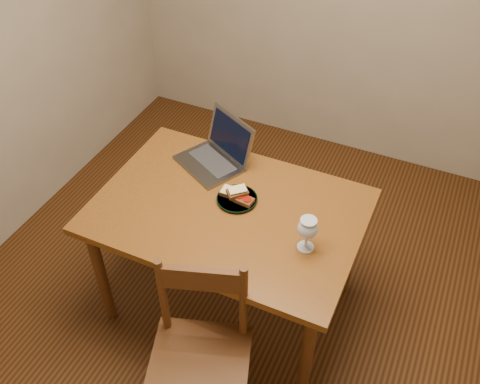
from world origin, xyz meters
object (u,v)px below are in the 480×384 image
at_px(plate, 237,199).
at_px(milk_glass, 307,234).
at_px(table, 228,221).
at_px(chair, 200,351).
at_px(laptop, 219,151).

bearing_deg(plate, milk_glass, -20.12).
xyz_separation_m(table, chair, (0.16, -0.63, -0.16)).
bearing_deg(laptop, milk_glass, -4.48).
distance_m(plate, laptop, 0.34).
relative_size(table, plate, 6.37).
xyz_separation_m(chair, laptop, (-0.37, 0.94, 0.31)).
height_order(milk_glass, laptop, laptop).
xyz_separation_m(chair, plate, (-0.15, 0.69, 0.25)).
relative_size(plate, milk_glass, 1.14).
bearing_deg(plate, chair, -78.18).
height_order(plate, laptop, laptop).
distance_m(table, chair, 0.66).
bearing_deg(milk_glass, plate, 159.88).
relative_size(table, milk_glass, 7.25).
relative_size(chair, plate, 2.64).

